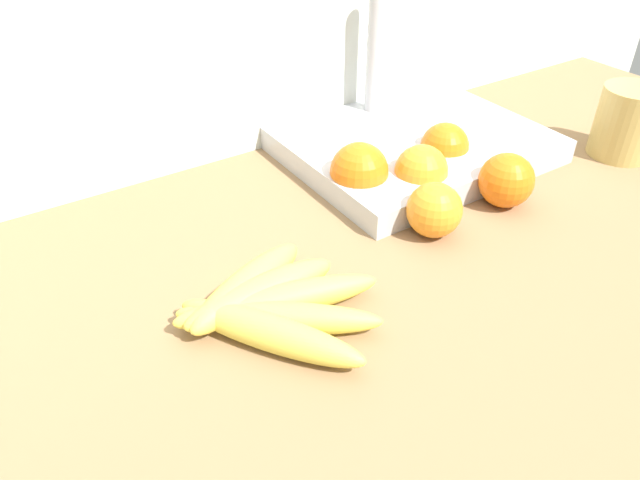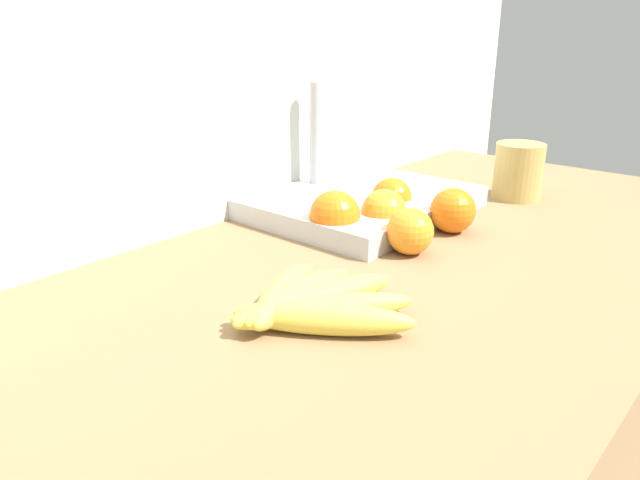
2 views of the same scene
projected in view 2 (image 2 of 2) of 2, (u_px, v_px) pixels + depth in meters
wall_back at (237, 318)px, 1.13m from camera, size 1.89×0.06×1.30m
banana_bunch at (309, 303)px, 0.67m from camera, size 0.22×0.21×0.04m
orange_back_left at (384, 212)px, 0.94m from camera, size 0.07×0.07×0.07m
orange_far_right at (453, 210)px, 0.94m from camera, size 0.07×0.07×0.07m
orange_front at (335, 216)px, 0.91m from camera, size 0.08×0.08×0.08m
orange_back_right at (410, 231)px, 0.85m from camera, size 0.07×0.07×0.07m
orange_center at (392, 198)px, 1.01m from camera, size 0.07×0.07×0.07m
sink_basin at (360, 201)px, 1.05m from camera, size 0.36×0.30×0.22m
mug at (518, 171)px, 1.12m from camera, size 0.09×0.09×0.10m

